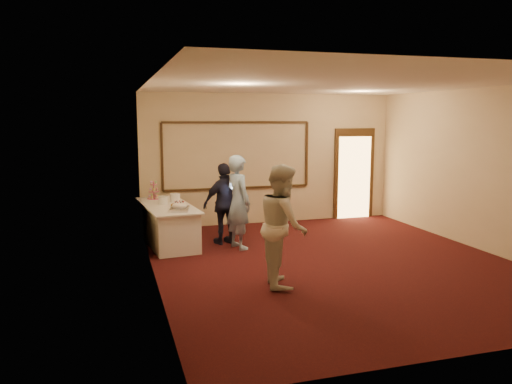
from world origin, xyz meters
TOP-DOWN VIEW (x-y plane):
  - floor at (0.00, 0.00)m, footprint 7.00×7.00m
  - room_walls at (0.00, 0.00)m, footprint 6.04×7.04m
  - wall_molding at (-0.80, 3.47)m, footprint 3.45×0.04m
  - doorway at (2.15, 3.45)m, footprint 1.05×0.07m
  - buffet_table at (-2.56, 2.14)m, footprint 1.10×2.32m
  - pavlova_tray at (-2.42, 1.40)m, footprint 0.41×0.51m
  - cupcake_stand at (-2.74, 2.94)m, footprint 0.28×0.28m
  - plate_stack_a at (-2.63, 2.21)m, footprint 0.19×0.19m
  - plate_stack_b at (-2.37, 2.43)m, footprint 0.21×0.21m
  - tart at (-2.41, 1.87)m, footprint 0.25×0.25m
  - man at (-1.32, 1.38)m, footprint 0.60×0.74m
  - woman at (-1.21, -0.81)m, footprint 0.83×0.98m
  - guest at (-1.48, 1.80)m, footprint 1.00×0.63m
  - camera_flash at (-1.37, 1.51)m, footprint 0.07×0.05m

SIDE VIEW (x-z plane):
  - floor at x=0.00m, z-range 0.00..0.00m
  - buffet_table at x=-2.56m, z-range 0.00..0.77m
  - guest at x=-1.48m, z-range 0.00..1.59m
  - tart at x=-2.41m, z-range 0.77..0.82m
  - pavlova_tray at x=-2.42m, z-range 0.76..0.93m
  - plate_stack_a at x=-2.63m, z-range 0.77..0.93m
  - plate_stack_b at x=-2.37m, z-range 0.77..0.94m
  - man at x=-1.32m, z-range 0.00..1.77m
  - woman at x=-1.21m, z-range 0.00..1.79m
  - cupcake_stand at x=-2.74m, z-range 0.71..1.12m
  - doorway at x=2.15m, z-range -0.02..2.18m
  - camera_flash at x=-1.37m, z-range 1.13..1.18m
  - wall_molding at x=-0.80m, z-range 0.83..2.38m
  - room_walls at x=0.00m, z-range 0.52..3.54m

